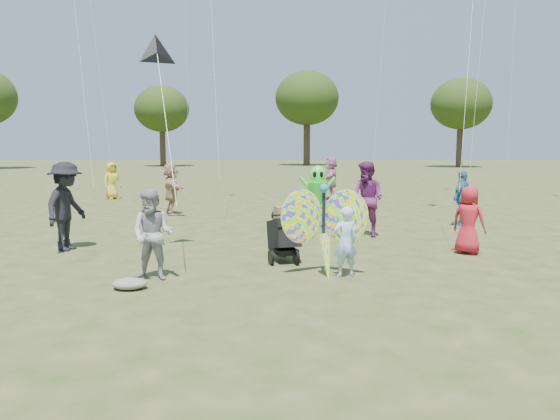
% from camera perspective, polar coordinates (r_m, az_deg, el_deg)
% --- Properties ---
extents(ground, '(160.00, 160.00, 0.00)m').
position_cam_1_polar(ground, '(8.64, 1.17, -8.44)').
color(ground, '#51592B').
rests_on(ground, ground).
extents(child_girl, '(0.52, 0.43, 1.22)m').
position_cam_1_polar(child_girl, '(9.49, 6.83, -3.34)').
color(child_girl, '#AEC7F6').
rests_on(child_girl, ground).
extents(adult_man, '(0.83, 0.70, 1.55)m').
position_cam_1_polar(adult_man, '(9.44, -13.16, -2.52)').
color(adult_man, '#9B9A9F').
rests_on(adult_man, ground).
extents(grey_bag, '(0.55, 0.45, 0.17)m').
position_cam_1_polar(grey_bag, '(9.05, -15.44, -7.42)').
color(grey_bag, gray).
rests_on(grey_bag, ground).
extents(crowd_a, '(0.83, 0.79, 1.43)m').
position_cam_1_polar(crowd_a, '(12.09, 19.11, -1.00)').
color(crowd_a, red).
rests_on(crowd_a, ground).
extents(crowd_b, '(0.93, 1.35, 1.92)m').
position_cam_1_polar(crowd_b, '(12.66, -21.45, 0.36)').
color(crowd_b, black).
rests_on(crowd_b, ground).
extents(crowd_c, '(0.93, 0.92, 1.57)m').
position_cam_1_polar(crowd_c, '(16.42, 18.52, 1.21)').
color(crowd_c, teal).
rests_on(crowd_c, ground).
extents(crowd_d, '(1.07, 1.68, 1.73)m').
position_cam_1_polar(crowd_d, '(18.25, -11.26, 2.20)').
color(crowd_d, tan).
rests_on(crowd_d, ground).
extents(crowd_e, '(1.15, 1.15, 1.88)m').
position_cam_1_polar(crowd_e, '(13.78, 9.10, 1.14)').
color(crowd_e, '#6C2461').
rests_on(crowd_e, ground).
extents(crowd_g, '(0.89, 0.90, 1.57)m').
position_cam_1_polar(crowd_g, '(24.30, -17.14, 2.93)').
color(crowd_g, gold).
rests_on(crowd_g, ground).
extents(crowd_j, '(0.71, 1.73, 1.82)m').
position_cam_1_polar(crowd_j, '(23.27, 5.34, 3.36)').
color(crowd_j, '#BD6C9C').
rests_on(crowd_j, ground).
extents(jogging_stroller, '(0.71, 1.13, 1.09)m').
position_cam_1_polar(jogging_stroller, '(10.73, 0.40, -2.11)').
color(jogging_stroller, black).
rests_on(jogging_stroller, ground).
extents(butterfly_kite, '(1.74, 0.75, 1.81)m').
position_cam_1_polar(butterfly_kite, '(9.51, 4.69, -1.98)').
color(butterfly_kite, orange).
rests_on(butterfly_kite, ground).
extents(delta_kite_rig, '(1.20, 2.33, 3.27)m').
position_cam_1_polar(delta_kite_rig, '(11.57, -12.71, 15.59)').
color(delta_kite_rig, black).
rests_on(delta_kite_rig, ground).
extents(alien_kite, '(1.12, 0.69, 1.74)m').
position_cam_1_polar(alien_kite, '(14.90, 3.95, 1.73)').
color(alien_kite, '#37E93D').
rests_on(alien_kite, ground).
extents(tree_line, '(91.78, 33.60, 10.79)m').
position_cam_1_polar(tree_line, '(53.66, 5.01, 11.61)').
color(tree_line, '#3A2D21').
rests_on(tree_line, ground).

